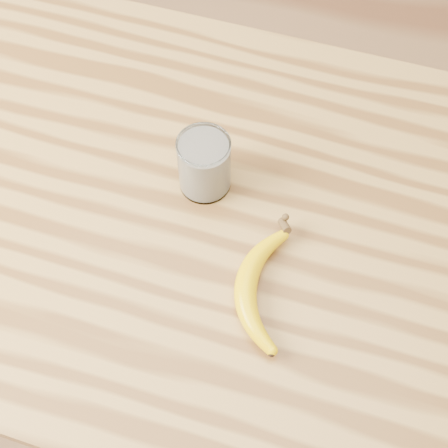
% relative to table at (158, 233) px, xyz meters
% --- Properties ---
extents(table, '(1.20, 0.80, 0.90)m').
position_rel_table_xyz_m(table, '(0.00, 0.00, 0.00)').
color(table, olive).
rests_on(table, ground).
extents(smoothie_glass, '(0.08, 0.08, 0.10)m').
position_rel_table_xyz_m(smoothie_glass, '(0.08, 0.04, 0.18)').
color(smoothie_glass, white).
rests_on(smoothie_glass, table).
extents(banana, '(0.14, 0.28, 0.03)m').
position_rel_table_xyz_m(banana, '(0.19, -0.12, 0.15)').
color(banana, '#E7BA00').
rests_on(banana, table).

